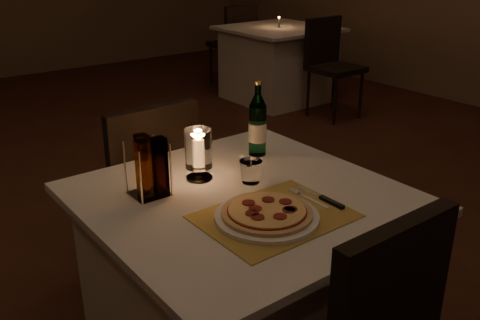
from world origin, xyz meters
TOP-DOWN VIEW (x-y plane):
  - floor at (0.00, 0.00)m, footprint 8.00×10.00m
  - main_table at (-0.04, -0.57)m, footprint 1.00×1.00m
  - chair_far at (-0.04, 0.15)m, footprint 0.42×0.42m
  - placemat at (-0.06, -0.75)m, footprint 0.45×0.34m
  - plate at (-0.09, -0.75)m, footprint 0.32×0.32m
  - pizza at (-0.09, -0.75)m, footprint 0.28×0.28m
  - fork at (0.10, -0.71)m, footprint 0.02×0.18m
  - knife at (0.14, -0.77)m, footprint 0.02×0.22m
  - tumbler at (0.04, -0.50)m, footprint 0.08×0.08m
  - water_bottle at (0.23, -0.31)m, footprint 0.07×0.07m
  - hurricane_candle at (-0.09, -0.37)m, footprint 0.10×0.10m
  - cruet_caddy at (-0.29, -0.39)m, footprint 0.12×0.12m
  - neighbor_table_right at (2.59, 2.25)m, footprint 1.00×1.00m
  - neighbor_chair_ra at (2.59, 1.54)m, footprint 0.42×0.42m
  - neighbor_chair_rb at (2.59, 2.97)m, footprint 0.42×0.42m
  - neighbor_candle_right at (2.59, 2.25)m, footprint 0.03×0.03m

SIDE VIEW (x-z plane):
  - floor at x=0.00m, z-range -0.02..0.00m
  - main_table at x=-0.04m, z-range 0.00..0.74m
  - neighbor_table_right at x=2.59m, z-range 0.00..0.74m
  - chair_far at x=-0.04m, z-range 0.10..1.00m
  - neighbor_chair_ra at x=2.59m, z-range 0.10..1.00m
  - neighbor_chair_rb at x=2.59m, z-range 0.10..1.00m
  - placemat at x=-0.06m, z-range 0.74..0.74m
  - fork at x=0.10m, z-range 0.74..0.75m
  - knife at x=0.14m, z-range 0.74..0.76m
  - plate at x=-0.09m, z-range 0.74..0.76m
  - pizza at x=-0.09m, z-range 0.76..0.78m
  - tumbler at x=0.04m, z-range 0.74..0.82m
  - neighbor_candle_right at x=2.59m, z-range 0.73..0.84m
  - cruet_caddy at x=-0.29m, z-range 0.73..0.94m
  - hurricane_candle at x=-0.09m, z-range 0.76..0.94m
  - water_bottle at x=0.23m, z-range 0.71..1.01m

